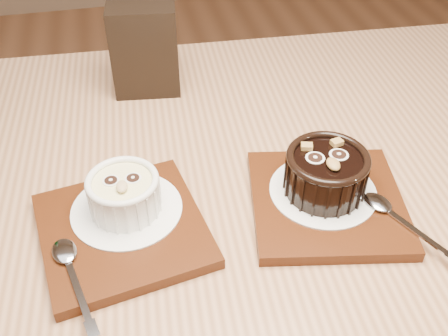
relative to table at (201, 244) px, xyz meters
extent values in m
cube|color=#90603E|center=(0.00, 0.00, 0.07)|extent=(1.24, 0.86, 0.04)
cylinder|color=#90603E|center=(0.57, 0.32, -0.30)|extent=(0.06, 0.06, 0.71)
cube|color=#481F0C|center=(-0.10, -0.04, 0.10)|extent=(0.21, 0.21, 0.01)
cylinder|color=white|center=(-0.09, -0.02, 0.11)|extent=(0.13, 0.13, 0.00)
cylinder|color=white|center=(-0.09, -0.02, 0.13)|extent=(0.08, 0.08, 0.04)
cylinder|color=#E6DD8C|center=(-0.09, -0.02, 0.15)|extent=(0.07, 0.07, 0.00)
torus|color=white|center=(-0.09, -0.02, 0.15)|extent=(0.08, 0.08, 0.01)
cylinder|color=black|center=(-0.10, -0.02, 0.15)|extent=(0.02, 0.02, 0.00)
cylinder|color=black|center=(-0.08, -0.02, 0.15)|extent=(0.02, 0.02, 0.00)
ellipsoid|color=tan|center=(-0.09, -0.03, 0.15)|extent=(0.01, 0.02, 0.01)
cube|color=#481F0C|center=(0.15, -0.05, 0.10)|extent=(0.21, 0.21, 0.01)
cylinder|color=white|center=(0.15, -0.04, 0.11)|extent=(0.13, 0.13, 0.00)
cylinder|color=black|center=(0.15, -0.04, 0.13)|extent=(0.09, 0.09, 0.05)
cylinder|color=black|center=(0.15, -0.04, 0.16)|extent=(0.08, 0.08, 0.00)
torus|color=black|center=(0.15, -0.04, 0.16)|extent=(0.10, 0.10, 0.01)
cylinder|color=black|center=(0.13, -0.04, 0.16)|extent=(0.02, 0.02, 0.00)
cylinder|color=black|center=(0.16, -0.04, 0.16)|extent=(0.02, 0.02, 0.00)
ellipsoid|color=olive|center=(0.15, -0.05, 0.16)|extent=(0.02, 0.02, 0.01)
cube|color=olive|center=(0.13, -0.02, 0.16)|extent=(0.02, 0.01, 0.01)
cube|color=olive|center=(0.17, -0.02, 0.16)|extent=(0.02, 0.01, 0.01)
cube|color=black|center=(-0.03, 0.26, 0.16)|extent=(0.11, 0.07, 0.14)
camera|label=1|loc=(-0.07, -0.47, 0.54)|focal=42.00mm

